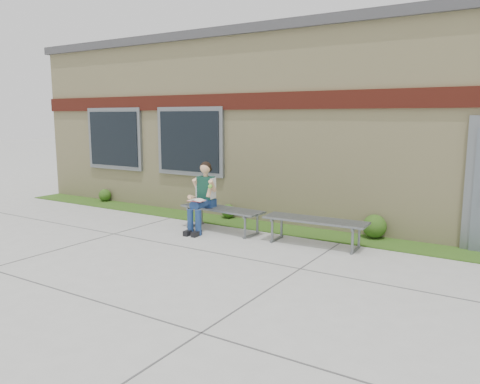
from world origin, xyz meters
The scene contains 9 objects.
ground centered at (0.00, 0.00, 0.00)m, with size 80.00×80.00×0.00m, color #9E9E99.
grass_strip centered at (0.00, 2.60, 0.01)m, with size 16.00×0.80×0.02m, color #234512.
school_building centered at (0.00, 5.99, 2.10)m, with size 16.20×6.22×4.20m.
bench_left centered at (-1.34, 1.84, 0.36)m, with size 1.85×0.66×0.47m.
bench_right centered at (0.66, 1.84, 0.37)m, with size 1.87×0.60×0.48m.
girl centered at (-1.66, 1.63, 0.73)m, with size 0.52×0.84×1.39m.
shrub_west centered at (-5.85, 2.85, 0.18)m, with size 0.33×0.33×0.33m, color #234512.
shrub_mid centered at (-1.86, 2.85, 0.18)m, with size 0.31×0.31×0.31m, color #234512.
shrub_east centered at (1.44, 2.85, 0.24)m, with size 0.44×0.44×0.44m, color #234512.
Camera 1 is at (3.83, -5.74, 2.28)m, focal length 35.00 mm.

